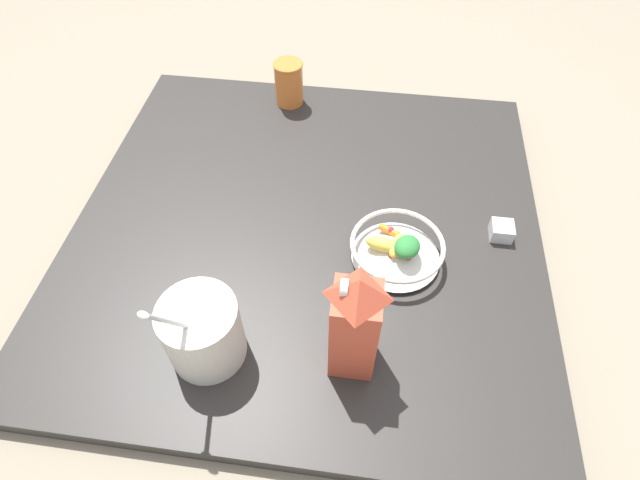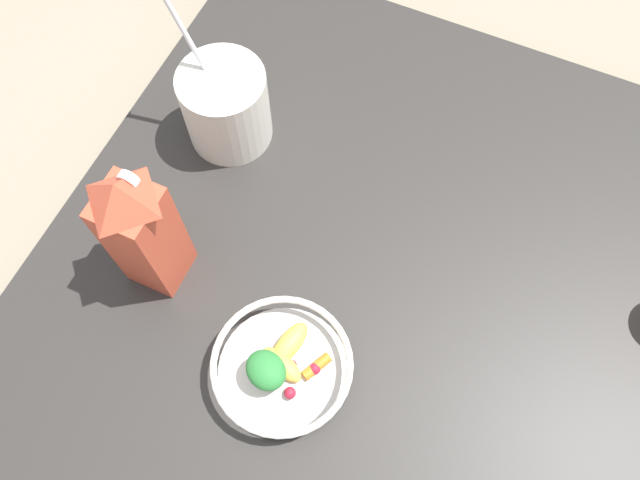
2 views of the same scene
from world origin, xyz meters
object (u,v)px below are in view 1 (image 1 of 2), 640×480
(fruit_bowl, at_px, (397,249))
(yogurt_tub, at_px, (202,330))
(drinking_cup, at_px, (289,82))
(spice_jar, at_px, (501,231))
(milk_carton, at_px, (355,324))

(fruit_bowl, height_order, yogurt_tub, yogurt_tub)
(drinking_cup, height_order, spice_jar, drinking_cup)
(yogurt_tub, bearing_deg, fruit_bowl, 127.80)
(fruit_bowl, xyz_separation_m, drinking_cup, (-0.52, -0.32, 0.03))
(milk_carton, relative_size, drinking_cup, 2.12)
(milk_carton, bearing_deg, yogurt_tub, -85.94)
(yogurt_tub, distance_m, drinking_cup, 0.77)
(fruit_bowl, distance_m, spice_jar, 0.25)
(yogurt_tub, distance_m, spice_jar, 0.67)
(milk_carton, height_order, drinking_cup, milk_carton)
(fruit_bowl, xyz_separation_m, milk_carton, (0.24, -0.07, 0.09))
(fruit_bowl, relative_size, drinking_cup, 1.63)
(spice_jar, bearing_deg, drinking_cup, -127.85)
(yogurt_tub, relative_size, spice_jar, 5.80)
(fruit_bowl, xyz_separation_m, spice_jar, (-0.09, 0.23, -0.02))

